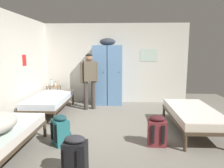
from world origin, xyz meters
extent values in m
plane|color=slate|center=(0.00, 0.00, 0.00)|extent=(7.91, 7.91, 0.00)
cube|color=beige|center=(0.00, 2.50, 1.28)|extent=(4.65, 0.06, 2.56)
cube|color=beige|center=(-2.29, 0.00, 1.28)|extent=(0.06, 4.94, 2.56)
cube|color=#B7CCBC|center=(1.08, 2.47, 1.55)|extent=(0.55, 0.01, 0.40)
cube|color=red|center=(-2.26, 0.87, 1.45)|extent=(0.01, 0.20, 0.28)
cube|color=#5B84B2|center=(-0.45, 2.19, 0.93)|extent=(0.44, 0.52, 1.85)
cylinder|color=black|center=(-0.33, 1.92, 1.05)|extent=(0.02, 0.03, 0.02)
cube|color=#5B84B2|center=(0.01, 2.19, 0.93)|extent=(0.44, 0.52, 1.85)
cylinder|color=black|center=(0.13, 1.92, 1.05)|extent=(0.02, 0.03, 0.02)
ellipsoid|color=#333842|center=(-0.22, 2.19, 1.96)|extent=(0.48, 0.36, 0.22)
cylinder|color=brown|center=(-2.14, 2.05, 0.28)|extent=(0.03, 0.03, 0.55)
cylinder|color=brown|center=(-1.79, 2.05, 0.28)|extent=(0.03, 0.03, 0.55)
cylinder|color=brown|center=(-2.14, 2.32, 0.28)|extent=(0.03, 0.03, 0.55)
cylinder|color=brown|center=(-1.79, 2.32, 0.28)|extent=(0.03, 0.03, 0.55)
cube|color=brown|center=(-1.96, 2.19, 0.19)|extent=(0.38, 0.30, 0.02)
cube|color=brown|center=(-1.96, 2.19, 0.56)|extent=(0.38, 0.30, 0.02)
cylinder|color=#473828|center=(-2.13, 0.12, 0.14)|extent=(0.06, 0.06, 0.28)
cylinder|color=#473828|center=(-1.29, 0.12, 0.14)|extent=(0.06, 0.06, 0.28)
cylinder|color=#473828|center=(-2.13, 1.96, 0.14)|extent=(0.06, 0.06, 0.28)
cylinder|color=#473828|center=(-1.29, 1.96, 0.14)|extent=(0.06, 0.06, 0.28)
cube|color=#473828|center=(-1.71, 1.04, 0.31)|extent=(0.90, 1.90, 0.06)
cube|color=silver|center=(-1.71, 1.04, 0.41)|extent=(0.87, 1.84, 0.14)
cube|color=silver|center=(-1.71, 1.04, 0.49)|extent=(0.86, 1.82, 0.01)
cylinder|color=#473828|center=(2.13, 0.83, 0.14)|extent=(0.06, 0.06, 0.28)
cylinder|color=#473828|center=(1.29, 0.83, 0.14)|extent=(0.06, 0.06, 0.28)
cylinder|color=#473828|center=(1.29, -1.01, 0.14)|extent=(0.06, 0.06, 0.28)
cube|color=#473828|center=(1.71, -0.09, 0.31)|extent=(0.90, 1.90, 0.06)
cube|color=beige|center=(1.71, -0.09, 0.41)|extent=(0.87, 1.84, 0.14)
cube|color=silver|center=(1.71, -0.09, 0.49)|extent=(0.86, 1.82, 0.01)
cylinder|color=#473828|center=(-2.13, -0.51, 0.14)|extent=(0.06, 0.06, 0.28)
cylinder|color=#473828|center=(-1.29, -0.51, 0.14)|extent=(0.06, 0.06, 0.28)
cylinder|color=#3D3833|center=(-0.61, 1.58, 0.42)|extent=(0.12, 0.12, 0.83)
cylinder|color=#3D3833|center=(-0.81, 1.49, 0.42)|extent=(0.12, 0.12, 0.83)
cube|color=brown|center=(-0.71, 1.53, 1.12)|extent=(0.40, 0.32, 0.57)
cylinder|color=brown|center=(-0.51, 1.62, 1.08)|extent=(0.08, 0.08, 0.59)
cylinder|color=brown|center=(-0.90, 1.45, 1.08)|extent=(0.08, 0.08, 0.59)
sphere|color=#936B4C|center=(-0.71, 1.53, 1.50)|extent=(0.20, 0.20, 0.20)
ellipsoid|color=black|center=(-0.71, 1.53, 1.55)|extent=(0.19, 0.19, 0.11)
cylinder|color=#B2DBEA|center=(-2.04, 2.21, 0.67)|extent=(0.06, 0.06, 0.19)
cylinder|color=#2666B2|center=(-2.04, 2.21, 0.78)|extent=(0.04, 0.04, 0.03)
cylinder|color=beige|center=(-1.89, 2.15, 0.63)|extent=(0.06, 0.06, 0.12)
cylinder|color=black|center=(-1.89, 2.15, 0.71)|extent=(0.03, 0.03, 0.03)
cube|color=#23666B|center=(-0.88, -0.83, 0.23)|extent=(0.39, 0.40, 0.46)
ellipsoid|color=#193D42|center=(-0.77, -0.74, 0.15)|extent=(0.21, 0.24, 0.20)
ellipsoid|color=#193D42|center=(-0.88, -0.83, 0.50)|extent=(0.35, 0.36, 0.10)
cube|color=black|center=(-0.94, -0.99, 0.25)|extent=(0.05, 0.05, 0.32)
cube|color=black|center=(-1.05, -0.85, 0.25)|extent=(0.05, 0.05, 0.32)
cube|color=maroon|center=(0.86, -0.79, 0.23)|extent=(0.33, 0.25, 0.46)
ellipsoid|color=#42191E|center=(0.86, -0.64, 0.15)|extent=(0.24, 0.09, 0.20)
ellipsoid|color=#42191E|center=(0.86, -0.79, 0.50)|extent=(0.30, 0.23, 0.10)
cube|color=black|center=(0.94, -0.93, 0.25)|extent=(0.05, 0.03, 0.32)
cube|color=black|center=(0.76, -0.92, 0.25)|extent=(0.05, 0.03, 0.32)
cube|color=black|center=(-0.42, -1.75, 0.23)|extent=(0.33, 0.26, 0.46)
ellipsoid|color=#2D2D33|center=(-0.41, -1.60, 0.15)|extent=(0.24, 0.09, 0.20)
ellipsoid|color=#2D2D33|center=(-0.42, -1.75, 0.50)|extent=(0.30, 0.23, 0.10)
cube|color=black|center=(-0.34, -1.89, 0.25)|extent=(0.05, 0.03, 0.32)
cube|color=black|center=(-0.51, -1.88, 0.25)|extent=(0.05, 0.03, 0.32)
camera|label=1|loc=(0.21, -4.46, 1.69)|focal=34.11mm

